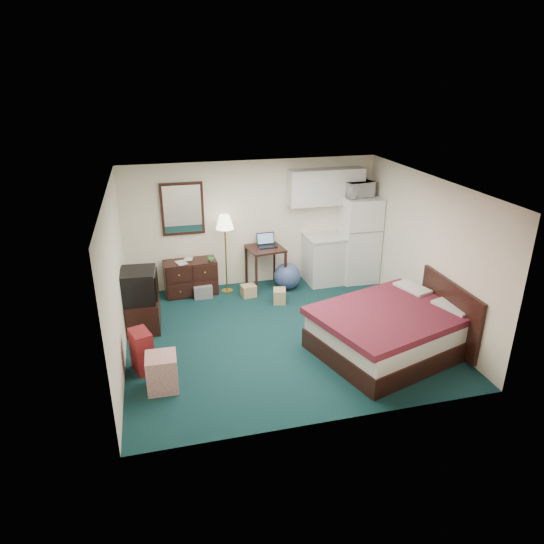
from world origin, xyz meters
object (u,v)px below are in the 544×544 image
object	(u,v)px
desk	(265,267)
tv_stand	(144,315)
floor_lamp	(226,254)
fridge	(359,239)
bed	(390,331)
kitchen_counter	(328,259)
suitcase	(142,351)
dresser	(191,277)

from	to	relation	value
desk	tv_stand	distance (m)	2.69
floor_lamp	fridge	bearing A→B (deg)	-0.70
bed	kitchen_counter	bearing A→B (deg)	72.19
kitchen_counter	suitcase	distance (m)	4.45
dresser	desk	xyz separation A→B (m)	(1.48, -0.05, 0.08)
kitchen_counter	fridge	size ratio (longest dim) A/B	0.55
floor_lamp	suitcase	size ratio (longest dim) A/B	2.46
floor_lamp	kitchen_counter	world-z (taller)	floor_lamp
fridge	suitcase	xyz separation A→B (m)	(-4.36, -2.40, -0.56)
floor_lamp	tv_stand	distance (m)	2.07
dresser	tv_stand	distance (m)	1.56
dresser	bed	size ratio (longest dim) A/B	0.47
dresser	kitchen_counter	distance (m)	2.79
desk	floor_lamp	bearing A→B (deg)	173.89
desk	tv_stand	bearing A→B (deg)	-160.28
floor_lamp	suitcase	xyz separation A→B (m)	(-1.63, -2.43, -0.46)
dresser	fridge	size ratio (longest dim) A/B	0.57
fridge	tv_stand	xyz separation A→B (m)	(-4.33, -1.17, -0.61)
desk	bed	size ratio (longest dim) A/B	0.39
tv_stand	fridge	bearing A→B (deg)	18.18
dresser	floor_lamp	world-z (taller)	floor_lamp
dresser	bed	bearing A→B (deg)	-49.06
desk	fridge	world-z (taller)	fridge
tv_stand	kitchen_counter	bearing A→B (deg)	21.06
bed	suitcase	xyz separation A→B (m)	(-3.71, 0.39, -0.03)
dresser	suitcase	world-z (taller)	dresser
kitchen_counter	suitcase	bearing A→B (deg)	-149.07
desk	suitcase	distance (m)	3.44
kitchen_counter	desk	bearing A→B (deg)	176.94
floor_lamp	kitchen_counter	xyz separation A→B (m)	(2.10, -0.00, -0.30)
desk	kitchen_counter	world-z (taller)	kitchen_counter
floor_lamp	bed	bearing A→B (deg)	-53.54
fridge	desk	bearing A→B (deg)	179.92
dresser	suitcase	size ratio (longest dim) A/B	1.57
bed	tv_stand	bearing A→B (deg)	138.66
floor_lamp	desk	xyz separation A→B (m)	(0.79, 0.02, -0.36)
dresser	fridge	distance (m)	3.47
bed	suitcase	distance (m)	3.73
fridge	tv_stand	world-z (taller)	fridge
desk	suitcase	size ratio (longest dim) A/B	1.33
suitcase	tv_stand	bearing A→B (deg)	69.98
kitchen_counter	tv_stand	bearing A→B (deg)	-164.23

